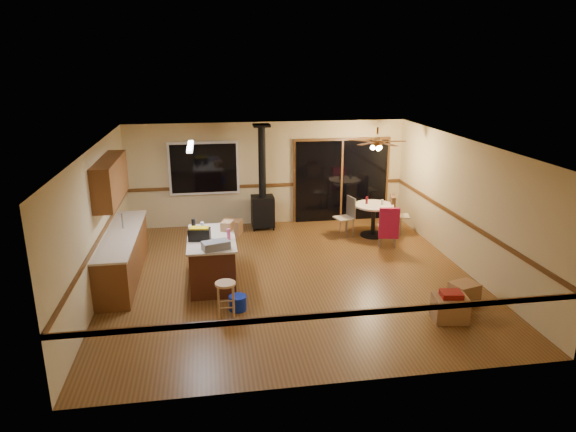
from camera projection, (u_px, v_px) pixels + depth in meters
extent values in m
plane|color=brown|center=(290.00, 276.00, 10.04)|extent=(7.00, 7.00, 0.00)
plane|color=silver|center=(291.00, 144.00, 9.28)|extent=(7.00, 7.00, 0.00)
plane|color=tan|center=(268.00, 174.00, 12.97)|extent=(7.00, 0.00, 7.00)
plane|color=tan|center=(336.00, 293.00, 6.36)|extent=(7.00, 0.00, 7.00)
plane|color=tan|center=(97.00, 222.00, 9.14)|extent=(0.00, 7.00, 7.00)
plane|color=tan|center=(464.00, 205.00, 10.19)|extent=(0.00, 7.00, 7.00)
cube|color=black|center=(204.00, 168.00, 12.62)|extent=(1.72, 0.10, 1.32)
cube|color=black|center=(341.00, 181.00, 13.28)|extent=(2.52, 0.10, 2.10)
cube|color=brown|center=(123.00, 256.00, 9.91)|extent=(0.60, 3.00, 0.86)
cube|color=beige|center=(121.00, 234.00, 9.78)|extent=(0.64, 3.04, 0.04)
cube|color=brown|center=(110.00, 180.00, 9.65)|extent=(0.35, 2.00, 0.80)
cube|color=#481F11|center=(212.00, 261.00, 9.69)|extent=(0.80, 1.60, 0.86)
cube|color=beige|center=(211.00, 238.00, 9.56)|extent=(0.88, 1.68, 0.04)
cube|color=black|center=(263.00, 211.00, 12.76)|extent=(0.55, 0.50, 0.75)
cylinder|color=black|center=(262.00, 161.00, 12.39)|extent=(0.18, 0.18, 1.77)
cylinder|color=brown|center=(377.00, 143.00, 11.70)|extent=(0.24, 0.24, 0.10)
cylinder|color=brown|center=(378.00, 131.00, 11.62)|extent=(0.05, 0.05, 0.16)
sphere|color=#FFD88C|center=(377.00, 148.00, 11.73)|extent=(0.16, 0.16, 0.16)
cube|color=white|center=(190.00, 146.00, 9.30)|extent=(0.10, 1.20, 0.04)
cube|color=slate|center=(216.00, 245.00, 8.94)|extent=(0.52, 0.39, 0.14)
cube|color=black|center=(199.00, 234.00, 9.37)|extent=(0.42, 0.26, 0.22)
cube|color=gold|center=(199.00, 228.00, 9.33)|extent=(0.36, 0.22, 0.03)
cube|color=#966A42|center=(227.00, 226.00, 9.92)|extent=(0.28, 0.32, 0.18)
cylinder|color=black|center=(194.00, 225.00, 9.80)|extent=(0.09, 0.09, 0.27)
cylinder|color=#D84C8C|center=(229.00, 234.00, 9.41)|extent=(0.08, 0.08, 0.21)
cylinder|color=white|center=(202.00, 227.00, 9.84)|extent=(0.07, 0.07, 0.19)
cylinder|color=tan|center=(226.00, 300.00, 8.40)|extent=(0.39, 0.39, 0.61)
cylinder|color=#0D25B6|center=(238.00, 303.00, 8.69)|extent=(0.35, 0.35, 0.25)
cylinder|color=black|center=(372.00, 235.00, 12.35)|extent=(0.58, 0.58, 0.04)
cylinder|color=black|center=(373.00, 220.00, 12.24)|extent=(0.10, 0.10, 0.70)
cylinder|color=beige|center=(374.00, 205.00, 12.13)|extent=(0.94, 0.94, 0.04)
cylinder|color=#590C14|center=(367.00, 200.00, 12.18)|extent=(0.07, 0.07, 0.17)
cylinder|color=beige|center=(382.00, 202.00, 12.09)|extent=(0.06, 0.06, 0.13)
cube|color=tan|center=(344.00, 218.00, 12.22)|extent=(0.48, 0.48, 0.03)
cube|color=slate|center=(351.00, 207.00, 12.21)|extent=(0.13, 0.40, 0.50)
cube|color=tan|center=(387.00, 227.00, 11.58)|extent=(0.47, 0.47, 0.03)
cube|color=slate|center=(389.00, 219.00, 11.33)|extent=(0.40, 0.11, 0.50)
cube|color=maroon|center=(389.00, 223.00, 11.34)|extent=(0.45, 0.18, 0.70)
cube|color=tan|center=(401.00, 216.00, 12.38)|extent=(0.49, 0.49, 0.03)
cube|color=slate|center=(393.00, 206.00, 12.32)|extent=(0.13, 0.39, 0.50)
cube|color=#462F1A|center=(392.00, 210.00, 12.35)|extent=(0.21, 0.45, 0.70)
cube|color=#966A42|center=(232.00, 227.00, 12.40)|extent=(0.56, 0.51, 0.37)
cube|color=#966A42|center=(450.00, 308.00, 8.33)|extent=(0.60, 0.53, 0.41)
cube|color=#966A42|center=(464.00, 293.00, 8.94)|extent=(0.53, 0.49, 0.36)
cube|color=maroon|center=(451.00, 294.00, 8.26)|extent=(0.37, 0.33, 0.09)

